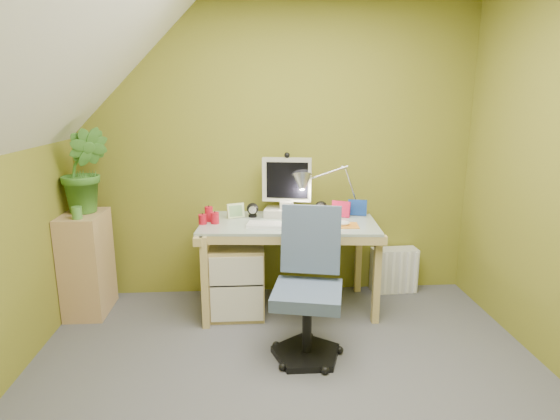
{
  "coord_description": "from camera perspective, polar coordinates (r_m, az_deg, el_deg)",
  "views": [
    {
      "loc": [
        -0.21,
        -2.16,
        1.62
      ],
      "look_at": [
        0.0,
        1.0,
        0.85
      ],
      "focal_mm": 30.0,
      "sensor_mm": 36.0,
      "label": 1
    }
  ],
  "objects": [
    {
      "name": "desk",
      "position": [
        3.63,
        1.03,
        -6.78
      ],
      "size": [
        1.36,
        0.76,
        0.7
      ],
      "primitive_type": null,
      "rotation": [
        0.0,
        0.0,
        -0.08
      ],
      "color": "tan",
      "rests_on": "floor"
    },
    {
      "name": "desk_lamp",
      "position": [
        3.7,
        7.82,
        3.79
      ],
      "size": [
        0.56,
        0.28,
        0.58
      ],
      "primitive_type": null,
      "rotation": [
        0.0,
        0.0,
        0.08
      ],
      "color": "#B7B7BC",
      "rests_on": "desk"
    },
    {
      "name": "task_chair",
      "position": [
        2.94,
        3.36,
        -10.19
      ],
      "size": [
        0.57,
        0.57,
        0.86
      ],
      "primitive_type": null,
      "rotation": [
        0.0,
        0.0,
        -0.22
      ],
      "color": "#404F69",
      "rests_on": "floor"
    },
    {
      "name": "wall_back",
      "position": [
        3.79,
        -0.6,
        7.29
      ],
      "size": [
        3.2,
        0.01,
        2.4
      ],
      "primitive_type": "cube",
      "color": "olive",
      "rests_on": "floor"
    },
    {
      "name": "mouse",
      "position": [
        3.44,
        7.58,
        -1.6
      ],
      "size": [
        0.12,
        0.08,
        0.04
      ],
      "primitive_type": "ellipsoid",
      "rotation": [
        0.0,
        0.0,
        -0.06
      ],
      "color": "white",
      "rests_on": "mousepad"
    },
    {
      "name": "candle_cluster",
      "position": [
        3.52,
        -8.72,
        -0.65
      ],
      "size": [
        0.18,
        0.16,
        0.11
      ],
      "primitive_type": null,
      "rotation": [
        0.0,
        0.0,
        -0.25
      ],
      "color": "red",
      "rests_on": "desk"
    },
    {
      "name": "wall_front",
      "position": [
        0.73,
        14.43,
        -21.77
      ],
      "size": [
        3.2,
        0.01,
        2.4
      ],
      "primitive_type": "cube",
      "color": "olive",
      "rests_on": "floor"
    },
    {
      "name": "potted_plant",
      "position": [
        3.73,
        -22.69,
        4.49
      ],
      "size": [
        0.37,
        0.31,
        0.63
      ],
      "primitive_type": "imported",
      "rotation": [
        0.0,
        0.0,
        0.09
      ],
      "color": "#3A7627",
      "rests_on": "side_ledge"
    },
    {
      "name": "green_cup",
      "position": [
        3.6,
        -23.51,
        -0.32
      ],
      "size": [
        0.07,
        0.07,
        0.09
      ],
      "primitive_type": "cylinder",
      "rotation": [
        0.0,
        0.0,
        0.06
      ],
      "color": "#4D8C3A",
      "rests_on": "side_ledge"
    },
    {
      "name": "monitor",
      "position": [
        3.65,
        0.84,
        2.88
      ],
      "size": [
        0.37,
        0.26,
        0.47
      ],
      "primitive_type": null,
      "rotation": [
        0.0,
        0.0,
        -0.17
      ],
      "color": "#B8B7A6",
      "rests_on": "desk"
    },
    {
      "name": "photo_frame_blue",
      "position": [
        3.75,
        9.41,
        0.3
      ],
      "size": [
        0.15,
        0.06,
        0.13
      ],
      "primitive_type": "cube",
      "rotation": [
        0.0,
        0.0,
        -0.28
      ],
      "color": "navy",
      "rests_on": "desk"
    },
    {
      "name": "side_ledge",
      "position": [
        3.86,
        -22.45,
        -6.04
      ],
      "size": [
        0.29,
        0.44,
        0.78
      ],
      "primitive_type": "cube",
      "color": "tan",
      "rests_on": "floor"
    },
    {
      "name": "speaker_left",
      "position": [
        3.66,
        -3.37,
        -0.0
      ],
      "size": [
        0.1,
        0.1,
        0.11
      ],
      "primitive_type": null,
      "rotation": [
        0.0,
        0.0,
        -0.04
      ],
      "color": "black",
      "rests_on": "desk"
    },
    {
      "name": "speaker_right",
      "position": [
        3.7,
        5.03,
        0.18
      ],
      "size": [
        0.11,
        0.11,
        0.12
      ],
      "primitive_type": null,
      "rotation": [
        0.0,
        0.0,
        0.15
      ],
      "color": "black",
      "rests_on": "desk"
    },
    {
      "name": "photo_frame_red",
      "position": [
        3.68,
        7.43,
        0.12
      ],
      "size": [
        0.14,
        0.09,
        0.13
      ],
      "primitive_type": "cube",
      "rotation": [
        0.0,
        0.0,
        -0.49
      ],
      "color": "#A91232",
      "rests_on": "desk"
    },
    {
      "name": "mousepad",
      "position": [
        3.44,
        7.57,
        -1.86
      ],
      "size": [
        0.25,
        0.19,
        0.01
      ],
      "primitive_type": "cube",
      "rotation": [
        0.0,
        0.0,
        -0.08
      ],
      "color": "orange",
      "rests_on": "desk"
    },
    {
      "name": "keyboard",
      "position": [
        3.38,
        -0.1,
        -1.87
      ],
      "size": [
        0.48,
        0.23,
        0.02
      ],
      "primitive_type": "cube",
      "rotation": [
        0.0,
        0.0,
        -0.19
      ],
      "color": "white",
      "rests_on": "desk"
    },
    {
      "name": "photo_frame_green",
      "position": [
        3.64,
        -5.41,
        -0.08
      ],
      "size": [
        0.13,
        0.07,
        0.11
      ],
      "primitive_type": "cube",
      "rotation": [
        0.0,
        0.0,
        0.36
      ],
      "color": "beige",
      "rests_on": "desk"
    },
    {
      "name": "amber_tumbler",
      "position": [
        3.46,
        4.14,
        -0.99
      ],
      "size": [
        0.07,
        0.07,
        0.09
      ],
      "primitive_type": "cylinder",
      "rotation": [
        0.0,
        0.0,
        -0.04
      ],
      "color": "#965715",
      "rests_on": "desk"
    },
    {
      "name": "floor",
      "position": [
        2.71,
        1.5,
        -23.14
      ],
      "size": [
        3.2,
        3.2,
        0.01
      ],
      "primitive_type": "cube",
      "color": "#4D4D52",
      "rests_on": "ground"
    },
    {
      "name": "radiator",
      "position": [
        4.11,
        13.7,
        -7.12
      ],
      "size": [
        0.39,
        0.17,
        0.38
      ],
      "primitive_type": "cube",
      "rotation": [
        0.0,
        0.0,
        0.05
      ],
      "color": "silver",
      "rests_on": "floor"
    },
    {
      "name": "slope_ceiling",
      "position": [
        2.32,
        -25.08,
        18.15
      ],
      "size": [
        1.1,
        3.2,
        1.1
      ],
      "primitive_type": "cube",
      "color": "white",
      "rests_on": "wall_left"
    }
  ]
}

